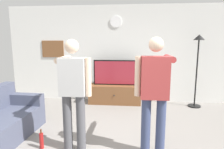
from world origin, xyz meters
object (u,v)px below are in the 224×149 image
(television, at_px, (115,73))
(wall_clock, at_px, (116,22))
(person_standing_nearer_couch, at_px, (154,90))
(tv_stand, at_px, (115,94))
(person_standing_nearer_lamp, at_px, (73,89))
(beverage_bottle, at_px, (41,140))
(framed_picture, at_px, (53,49))
(floor_lamp, at_px, (198,56))

(television, relative_size, wall_clock, 3.72)
(television, xyz_separation_m, person_standing_nearer_couch, (0.79, -2.49, 0.15))
(tv_stand, height_order, person_standing_nearer_lamp, person_standing_nearer_lamp)
(beverage_bottle, bearing_deg, framed_picture, 107.46)
(tv_stand, relative_size, person_standing_nearer_lamp, 0.82)
(wall_clock, xyz_separation_m, beverage_bottle, (-0.97, -2.76, -2.11))
(wall_clock, distance_m, beverage_bottle, 3.61)
(beverage_bottle, bearing_deg, television, 68.83)
(tv_stand, bearing_deg, floor_lamp, -2.20)
(person_standing_nearer_couch, height_order, beverage_bottle, person_standing_nearer_couch)
(television, bearing_deg, framed_picture, 172.31)
(television, bearing_deg, wall_clock, 90.00)
(tv_stand, xyz_separation_m, floor_lamp, (2.12, -0.08, 1.09))
(floor_lamp, bearing_deg, framed_picture, 174.57)
(television, relative_size, framed_picture, 1.83)
(wall_clock, xyz_separation_m, person_standing_nearer_lamp, (-0.43, -2.72, -1.26))
(framed_picture, bearing_deg, person_standing_nearer_couch, -46.18)
(floor_lamp, relative_size, beverage_bottle, 5.75)
(wall_clock, distance_m, floor_lamp, 2.34)
(wall_clock, xyz_separation_m, person_standing_nearer_couch, (0.79, -2.74, -1.24))
(person_standing_nearer_lamp, bearing_deg, wall_clock, 81.10)
(beverage_bottle, bearing_deg, person_standing_nearer_lamp, 3.38)
(framed_picture, bearing_deg, person_standing_nearer_lamp, -62.59)
(framed_picture, height_order, beverage_bottle, framed_picture)
(framed_picture, xyz_separation_m, floor_lamp, (3.97, -0.38, -0.14))
(floor_lamp, bearing_deg, wall_clock, 170.07)
(person_standing_nearer_lamp, relative_size, person_standing_nearer_couch, 0.98)
(person_standing_nearer_couch, bearing_deg, floor_lamp, 60.56)
(person_standing_nearer_lamp, height_order, person_standing_nearer_couch, person_standing_nearer_couch)
(person_standing_nearer_lamp, bearing_deg, framed_picture, 117.41)
(person_standing_nearer_lamp, relative_size, beverage_bottle, 5.33)
(tv_stand, distance_m, person_standing_nearer_lamp, 2.58)
(floor_lamp, distance_m, person_standing_nearer_couch, 2.74)
(tv_stand, distance_m, floor_lamp, 2.39)
(television, height_order, person_standing_nearer_couch, person_standing_nearer_couch)
(framed_picture, bearing_deg, beverage_bottle, -72.54)
(person_standing_nearer_couch, bearing_deg, wall_clock, 106.09)
(tv_stand, relative_size, floor_lamp, 0.76)
(television, distance_m, person_standing_nearer_couch, 2.62)
(framed_picture, relative_size, person_standing_nearer_lamp, 0.37)
(person_standing_nearer_couch, xyz_separation_m, beverage_bottle, (-1.76, -0.02, -0.87))
(tv_stand, xyz_separation_m, person_standing_nearer_couch, (0.79, -2.45, 0.75))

